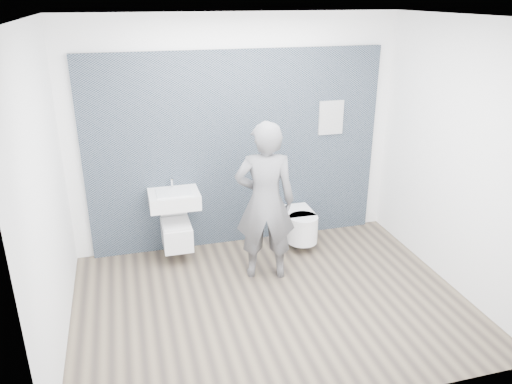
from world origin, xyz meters
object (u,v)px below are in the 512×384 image
object	(u,v)px
toilet_square	(176,232)
toilet_rounded	(299,225)
visitor	(265,202)
washbasin	(174,199)

from	to	relation	value
toilet_square	toilet_rounded	bearing A→B (deg)	-3.07
toilet_square	visitor	distance (m)	1.25
toilet_rounded	toilet_square	bearing A→B (deg)	176.93
toilet_square	washbasin	bearing A→B (deg)	90.00
visitor	washbasin	bearing A→B (deg)	-23.32
washbasin	visitor	world-z (taller)	visitor
washbasin	toilet_square	bearing A→B (deg)	-90.00
washbasin	toilet_square	distance (m)	0.43
toilet_square	toilet_rounded	size ratio (longest dim) A/B	0.99
washbasin	visitor	xyz separation A→B (m)	(0.91, -0.67, 0.13)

